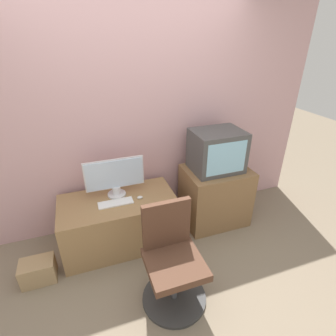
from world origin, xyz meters
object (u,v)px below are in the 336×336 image
object	(u,v)px
main_monitor	(115,177)
mouse	(140,197)
crt_tv	(217,151)
keyboard	(116,203)
cardboard_box_lower	(38,271)
office_chair	(172,264)

from	to	relation	value
main_monitor	mouse	bearing A→B (deg)	-34.69
mouse	crt_tv	world-z (taller)	crt_tv
main_monitor	keyboard	size ratio (longest dim) A/B	1.74
keyboard	cardboard_box_lower	distance (m)	0.95
keyboard	office_chair	size ratio (longest dim) A/B	0.39
crt_tv	keyboard	bearing A→B (deg)	-175.70
mouse	office_chair	xyz separation A→B (m)	(0.08, -0.78, -0.20)
keyboard	mouse	distance (m)	0.26
crt_tv	cardboard_box_lower	size ratio (longest dim) A/B	1.81
mouse	main_monitor	bearing A→B (deg)	145.31
keyboard	crt_tv	distance (m)	1.24
crt_tv	mouse	bearing A→B (deg)	-174.92
main_monitor	office_chair	bearing A→B (deg)	-72.15
crt_tv	office_chair	world-z (taller)	crt_tv
main_monitor	cardboard_box_lower	world-z (taller)	main_monitor
keyboard	mouse	xyz separation A→B (m)	(0.26, 0.01, 0.01)
keyboard	crt_tv	xyz separation A→B (m)	(1.18, 0.09, 0.37)
main_monitor	crt_tv	bearing A→B (deg)	-3.47
crt_tv	cardboard_box_lower	distance (m)	2.18
main_monitor	office_chair	xyz separation A→B (m)	(0.30, -0.93, -0.41)
mouse	office_chair	bearing A→B (deg)	-84.09
main_monitor	office_chair	size ratio (longest dim) A/B	0.68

